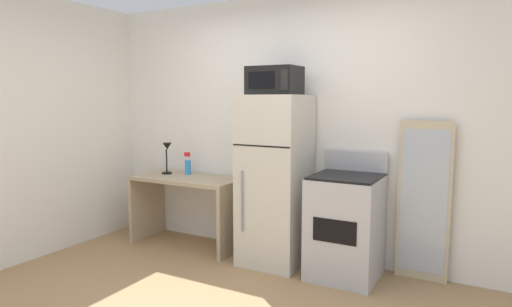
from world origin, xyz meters
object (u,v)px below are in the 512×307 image
Objects in this scene: desk_lamp at (167,153)px; spray_bottle at (188,166)px; desk at (187,197)px; leaning_mirror at (424,202)px; microwave at (275,81)px; refrigerator at (275,180)px; oven_range at (345,225)px.

desk_lamp reaches higher than spray_bottle.
desk is 2.39m from leaning_mirror.
microwave reaches higher than desk_lamp.
microwave is 1.70m from leaning_mirror.
refrigerator is at bearing -7.34° from spray_bottle.
oven_range is at bearing -0.62° from desk.
spray_bottle reaches higher than desk.
refrigerator is 1.16× the size of leaning_mirror.
refrigerator is at bearing -2.30° from desk_lamp.
desk_lamp is 0.77× the size of microwave.
microwave is 0.33× the size of leaning_mirror.
desk_lamp is (-0.30, 0.04, 0.46)m from desk.
desk is at bearing -7.54° from desk_lamp.
microwave is (1.15, -0.17, 0.90)m from spray_bottle.
oven_range is at bearing -157.35° from leaning_mirror.
microwave is at bearing -89.67° from refrigerator.
spray_bottle is (0.21, 0.09, -0.14)m from desk_lamp.
desk is 0.56m from desk_lamp.
desk is 1.62m from microwave.
leaning_mirror reaches higher than desk_lamp.
spray_bottle is 0.23× the size of oven_range.
leaning_mirror is at bearing 11.72° from microwave.
oven_range is (1.85, -0.15, -0.38)m from spray_bottle.
leaning_mirror is at bearing 22.65° from oven_range.
desk_lamp reaches higher than desk.
oven_range is at bearing -4.70° from spray_bottle.
desk_lamp is at bearing 172.46° from desk.
refrigerator is 0.94m from microwave.
leaning_mirror is at bearing 5.68° from desk.
desk_lamp is 2.70m from leaning_mirror.
spray_bottle is at bearing 171.63° from microwave.
oven_range is at bearing -1.64° from desk_lamp.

